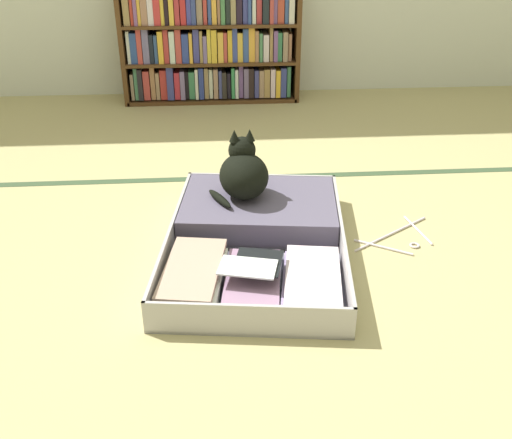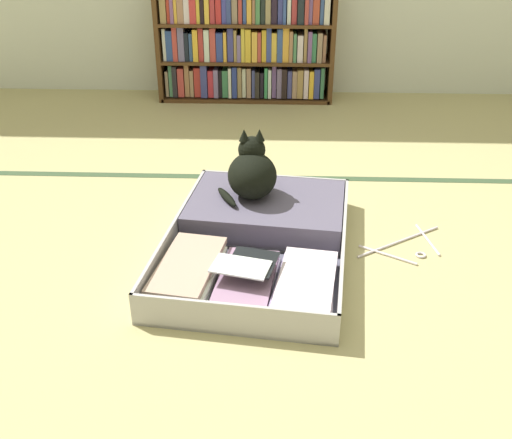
# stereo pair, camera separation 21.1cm
# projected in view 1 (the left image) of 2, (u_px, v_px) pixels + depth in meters

# --- Properties ---
(ground_plane) EXTENTS (10.00, 10.00, 0.00)m
(ground_plane) POSITION_uv_depth(u_px,v_px,m) (288.00, 282.00, 2.11)
(ground_plane) COLOR tan
(tatami_border) EXTENTS (4.80, 0.05, 0.00)m
(tatami_border) POSITION_uv_depth(u_px,v_px,m) (266.00, 177.00, 2.91)
(tatami_border) COLOR #395033
(tatami_border) RESTS_ON ground_plane
(bookshelf) EXTENTS (1.17, 0.28, 0.77)m
(bookshelf) POSITION_uv_depth(u_px,v_px,m) (209.00, 43.00, 3.87)
(bookshelf) COLOR #4F3219
(bookshelf) RESTS_ON ground_plane
(open_suitcase) EXTENTS (0.78, 1.06, 0.12)m
(open_suitcase) POSITION_uv_depth(u_px,v_px,m) (256.00, 233.00, 2.32)
(open_suitcase) COLOR #B4B1B1
(open_suitcase) RESTS_ON ground_plane
(black_cat) EXTENTS (0.27, 0.26, 0.28)m
(black_cat) POSITION_uv_depth(u_px,v_px,m) (243.00, 173.00, 2.41)
(black_cat) COLOR black
(black_cat) RESTS_ON open_suitcase
(clothes_hanger) EXTENTS (0.37, 0.31, 0.01)m
(clothes_hanger) POSITION_uv_depth(u_px,v_px,m) (399.00, 237.00, 2.38)
(clothes_hanger) COLOR silver
(clothes_hanger) RESTS_ON ground_plane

